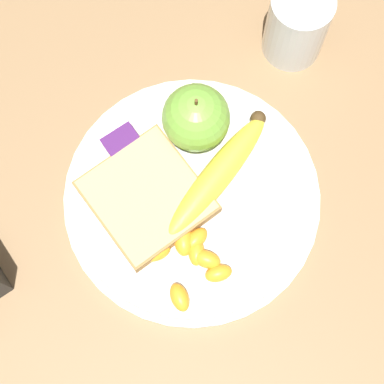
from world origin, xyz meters
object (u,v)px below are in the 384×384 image
at_px(apple, 196,118).
at_px(banana, 215,172).
at_px(plate, 192,198).
at_px(fork, 209,184).
at_px(jam_packet, 126,150).
at_px(juice_glass, 297,26).
at_px(bread_slice, 147,197).

bearing_deg(apple, banana, -13.61).
bearing_deg(plate, banana, 97.62).
distance_m(banana, fork, 0.02).
xyz_separation_m(plate, jam_packet, (-0.08, -0.03, 0.01)).
xyz_separation_m(plate, juice_glass, (-0.09, 0.21, 0.04)).
relative_size(apple, jam_packet, 1.78).
bearing_deg(bread_slice, apple, 112.18).
distance_m(plate, jam_packet, 0.09).
height_order(juice_glass, banana, juice_glass).
bearing_deg(fork, juice_glass, -82.01).
xyz_separation_m(apple, banana, (0.06, -0.01, -0.02)).
distance_m(juice_glass, jam_packet, 0.24).
relative_size(bread_slice, jam_packet, 2.61).
bearing_deg(jam_packet, apple, 74.87).
bearing_deg(jam_packet, plate, 20.20).
bearing_deg(banana, jam_packet, -140.46).
distance_m(bread_slice, jam_packet, 0.06).
height_order(plate, apple, apple).
bearing_deg(plate, juice_glass, 113.54).
bearing_deg(fork, plate, 74.12).
bearing_deg(plate, fork, 92.11).
height_order(apple, jam_packet, apple).
distance_m(juice_glass, banana, 0.19).
bearing_deg(jam_packet, banana, 39.54).
xyz_separation_m(plate, apple, (-0.06, 0.05, 0.04)).
relative_size(fork, jam_packet, 4.04).
distance_m(juice_glass, apple, 0.16).
xyz_separation_m(juice_glass, apple, (0.03, -0.16, 0.00)).
bearing_deg(fork, jam_packet, 15.49).
bearing_deg(banana, juice_glass, 116.36).
bearing_deg(bread_slice, jam_packet, 168.97).
xyz_separation_m(juice_glass, bread_slice, (0.07, -0.25, -0.02)).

